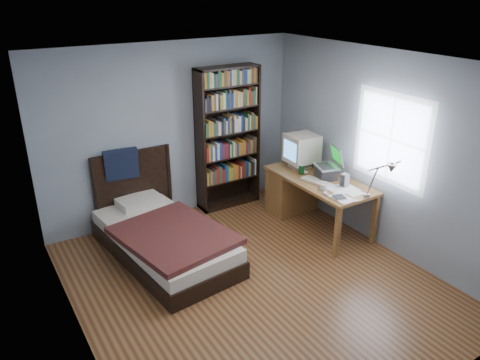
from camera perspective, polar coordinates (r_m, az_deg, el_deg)
The scene contains 14 objects.
room at distance 4.96m, azimuth 1.97°, elevation -0.19°, with size 4.20×4.24×2.50m.
desk at distance 6.90m, azimuth 7.11°, elevation -1.02°, with size 0.75×1.60×0.73m.
crt_monitor at distance 6.75m, azimuth 7.48°, elevation 3.80°, with size 0.45×0.41×0.49m.
laptop at distance 6.47m, azimuth 10.58°, elevation 1.23°, with size 0.45×0.43×0.43m.
desk_lamp at distance 5.54m, azimuth 17.56°, elevation 1.05°, with size 0.24×0.53×0.63m.
keyboard at distance 6.33m, azimuth 9.34°, elevation -0.18°, with size 0.17×0.43×0.03m, color beige.
speaker at distance 6.25m, azimuth 12.65°, elevation -0.02°, with size 0.09×0.09×0.18m, color gray.
soda_can at distance 6.56m, azimuth 7.49°, elevation 1.27°, with size 0.07×0.07×0.13m, color #073417.
mouse at distance 6.62m, azimuth 7.89°, elevation 1.00°, with size 0.07×0.12×0.04m, color silver.
phone_silver at distance 6.11m, azimuth 10.05°, elevation -1.15°, with size 0.05×0.11×0.02m, color silver.
phone_grey at distance 5.99m, azimuth 10.46°, elevation -1.70°, with size 0.04×0.08×0.02m, color gray.
external_drive at distance 5.91m, azimuth 12.01°, elevation -2.12°, with size 0.13×0.13×0.03m, color gray.
bookshelf at distance 6.95m, azimuth -1.48°, elevation 5.09°, with size 0.96×0.30×2.12m.
bed at distance 6.03m, azimuth -9.56°, elevation -6.66°, with size 1.35×2.22×1.16m.
Camera 1 is at (-2.51, -3.79, 3.20)m, focal length 35.00 mm.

